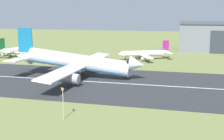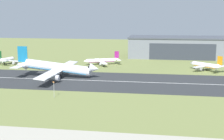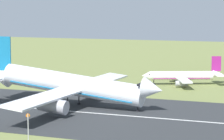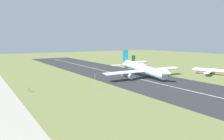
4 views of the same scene
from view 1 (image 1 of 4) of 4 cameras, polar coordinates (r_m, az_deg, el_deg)
name	(u,v)px [view 1 (image 1 of 4)]	position (r m, az deg, el deg)	size (l,w,h in m)	color
runway_strip	(139,84)	(92.92, 4.89, -2.66)	(382.06, 44.89, 0.06)	#2B2D30
runway_centreline	(139,84)	(92.91, 4.89, -2.64)	(343.86, 0.70, 0.01)	silver
airplane_landing	(78,62)	(102.70, -6.31, 1.42)	(44.96, 54.45, 15.87)	silver
airplane_parked_centre	(144,54)	(141.67, 5.87, 2.98)	(24.47, 23.62, 8.47)	white
airplane_parked_east	(13,51)	(156.50, -17.72, 3.31)	(23.65, 17.71, 9.36)	white
windsock_pole	(62,91)	(63.54, -9.12, -3.74)	(1.51, 1.93, 6.47)	#B7B7BC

